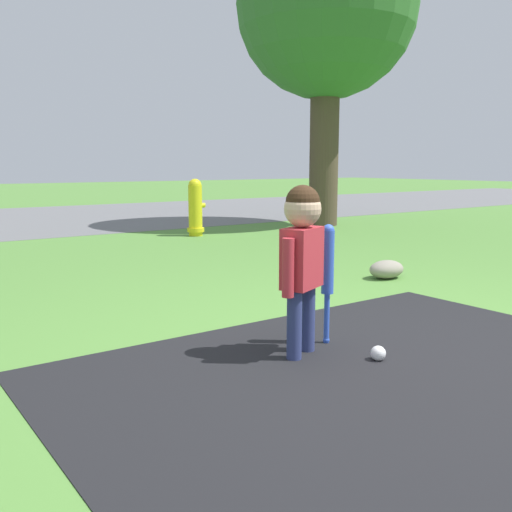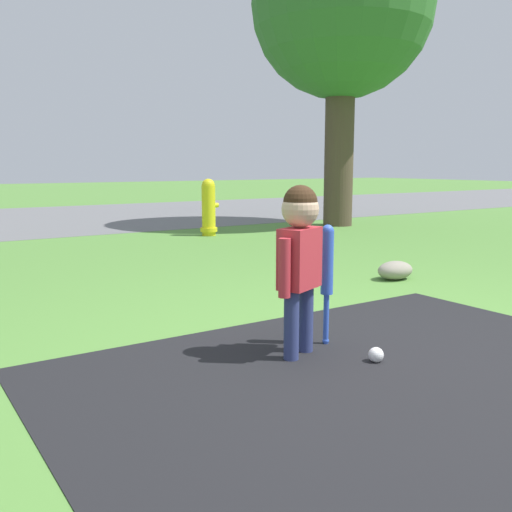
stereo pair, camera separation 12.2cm
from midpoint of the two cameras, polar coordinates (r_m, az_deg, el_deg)
name	(u,v)px [view 1 (the left image)]	position (r m, az deg, el deg)	size (l,w,h in m)	color
ground_plane	(408,358)	(3.06, 13.84, -9.88)	(60.00, 60.00, 0.00)	#518438
street_strip	(5,220)	(11.11, -24.10, 3.27)	(40.00, 6.00, 0.01)	slate
child	(302,246)	(2.89, 3.43, 0.96)	(0.34, 0.22, 0.88)	navy
baseball_bat	(328,267)	(3.12, 6.08, -1.10)	(0.07, 0.07, 0.67)	blue
sports_ball	(378,353)	(2.98, 10.97, -9.54)	(0.08, 0.08, 0.08)	white
fire_hydrant	(195,208)	(7.98, -6.52, 4.78)	(0.27, 0.24, 0.79)	yellow
tree_far_lawn	(327,10)	(9.70, 6.69, 23.27)	(2.83, 2.83, 4.83)	#4C3D2D
edging_rock	(387,269)	(5.09, 12.25, -1.31)	(0.35, 0.24, 0.16)	gray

